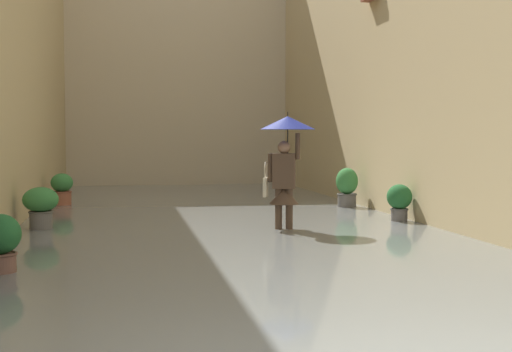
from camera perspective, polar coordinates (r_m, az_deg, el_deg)
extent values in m
plane|color=slate|center=(13.37, -3.30, -3.89)|extent=(60.00, 60.00, 0.00)
cube|color=slate|center=(13.37, -3.30, -3.68)|extent=(7.87, 24.89, 0.10)
cube|color=beige|center=(23.73, -6.55, 10.01)|extent=(10.67, 1.80, 8.94)
cube|color=#2D2319|center=(11.80, 1.85, -4.60)|extent=(0.18, 0.26, 0.10)
cylinder|color=#4C3828|center=(11.75, 1.86, -2.70)|extent=(0.15, 0.15, 0.69)
cube|color=#2D2319|center=(11.78, 2.73, -4.61)|extent=(0.18, 0.26, 0.10)
cylinder|color=#4C3828|center=(11.74, 2.73, -2.71)|extent=(0.15, 0.15, 0.69)
cube|color=#4C3828|center=(11.69, 2.30, 0.41)|extent=(0.43, 0.32, 0.59)
cone|color=#4C3828|center=(11.72, 2.30, -1.61)|extent=(0.63, 0.63, 0.28)
sphere|color=#8C664C|center=(11.68, 2.31, 2.36)|extent=(0.21, 0.21, 0.21)
cylinder|color=#4C3828|center=(11.66, 3.43, 2.44)|extent=(0.11, 0.11, 0.44)
cylinder|color=#4C3828|center=(11.71, 1.18, 0.69)|extent=(0.11, 0.11, 0.48)
cylinder|color=black|center=(11.67, 2.60, 3.11)|extent=(0.02, 0.02, 0.51)
cone|color=navy|center=(11.68, 2.60, 4.37)|extent=(0.93, 0.93, 0.22)
cylinder|color=black|center=(11.68, 2.61, 5.06)|extent=(0.01, 0.01, 0.08)
cube|color=beige|center=(11.72, 0.78, -0.93)|extent=(0.14, 0.29, 0.32)
torus|color=beige|center=(11.70, 0.78, 0.44)|extent=(0.11, 0.29, 0.30)
cylinder|color=brown|center=(8.58, -20.15, -7.04)|extent=(0.35, 0.35, 0.31)
torus|color=brown|center=(8.55, -20.17, -6.01)|extent=(0.39, 0.39, 0.04)
ellipsoid|color=#23602D|center=(8.52, -20.20, -4.47)|extent=(0.48, 0.48, 0.46)
cylinder|color=#9E563D|center=(16.54, -15.56, -1.95)|extent=(0.42, 0.42, 0.40)
torus|color=brown|center=(16.52, -15.57, -1.26)|extent=(0.45, 0.45, 0.04)
ellipsoid|color=#387F3D|center=(16.51, -15.58, -0.53)|extent=(0.50, 0.50, 0.42)
cylinder|color=#66605B|center=(15.65, 7.43, -2.18)|extent=(0.41, 0.41, 0.38)
torus|color=#56524E|center=(15.63, 7.44, -1.50)|extent=(0.45, 0.45, 0.04)
ellipsoid|color=#387F3D|center=(15.61, 7.44, -0.42)|extent=(0.49, 0.49, 0.59)
cylinder|color=#66605B|center=(13.17, 11.62, -3.36)|extent=(0.30, 0.30, 0.32)
torus|color=#56524E|center=(13.16, 11.63, -2.68)|extent=(0.34, 0.34, 0.04)
ellipsoid|color=#23602D|center=(13.13, 11.64, -1.67)|extent=(0.47, 0.47, 0.46)
cylinder|color=#66605B|center=(12.33, -17.16, -3.73)|extent=(0.38, 0.38, 0.39)
torus|color=#56524E|center=(12.31, -17.18, -2.83)|extent=(0.41, 0.41, 0.04)
ellipsoid|color=#387F3D|center=(12.29, -17.19, -1.85)|extent=(0.60, 0.60, 0.42)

